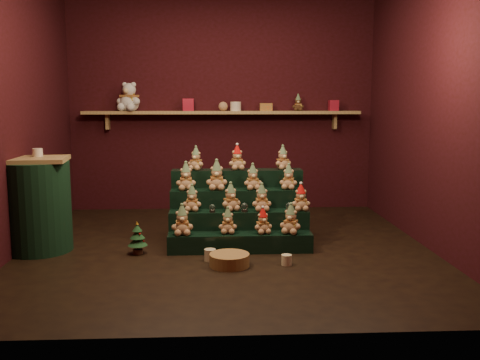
{
  "coord_description": "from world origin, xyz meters",
  "views": [
    {
      "loc": [
        -0.13,
        -5.16,
        1.46
      ],
      "look_at": [
        0.15,
        0.25,
        0.65
      ],
      "focal_mm": 40.0,
      "sensor_mm": 36.0,
      "label": 1
    }
  ],
  "objects": [
    {
      "name": "wicker_basket",
      "position": [
        0.01,
        -0.58,
        0.06
      ],
      "size": [
        0.46,
        0.46,
        0.11
      ],
      "primitive_type": "cylinder",
      "rotation": [
        0.0,
        0.0,
        -0.38
      ],
      "color": "olive",
      "rests_on": "ground"
    },
    {
      "name": "teddy_3",
      "position": [
        0.62,
        -0.14,
        0.32
      ],
      "size": [
        0.26,
        0.25,
        0.29
      ],
      "primitive_type": null,
      "rotation": [
        0.0,
        0.0,
        -0.42
      ],
      "color": "tan",
      "rests_on": "riser_tier_front"
    },
    {
      "name": "snow_globe_b",
      "position": [
        0.18,
        0.04,
        0.41
      ],
      "size": [
        0.07,
        0.07,
        0.09
      ],
      "color": "black",
      "rests_on": "riser_tier_midfront"
    },
    {
      "name": "back_shelf",
      "position": [
        0.0,
        1.87,
        1.29
      ],
      "size": [
        3.6,
        0.26,
        0.24
      ],
      "color": "tan",
      "rests_on": "ground"
    },
    {
      "name": "teddy_9",
      "position": [
        -0.09,
        0.3,
        0.69
      ],
      "size": [
        0.22,
        0.2,
        0.3
      ],
      "primitive_type": null,
      "rotation": [
        0.0,
        0.0,
        -0.01
      ],
      "color": "tan",
      "rests_on": "riser_tier_midback"
    },
    {
      "name": "riser_tier_back",
      "position": [
        0.13,
        0.54,
        0.36
      ],
      "size": [
        1.4,
        0.22,
        0.72
      ],
      "primitive_type": "cube",
      "color": "black",
      "rests_on": "ground"
    },
    {
      "name": "snow_globe_c",
      "position": [
        0.63,
        0.04,
        0.41
      ],
      "size": [
        0.07,
        0.07,
        0.09
      ],
      "color": "black",
      "rests_on": "riser_tier_midfront"
    },
    {
      "name": "teddy_5",
      "position": [
        0.05,
        0.1,
        0.5
      ],
      "size": [
        0.26,
        0.25,
        0.28
      ],
      "primitive_type": null,
      "rotation": [
        0.0,
        0.0,
        0.43
      ],
      "color": "tan",
      "rests_on": "riser_tier_midfront"
    },
    {
      "name": "teddy_1",
      "position": [
        0.01,
        -0.1,
        0.3
      ],
      "size": [
        0.18,
        0.17,
        0.25
      ],
      "primitive_type": null,
      "rotation": [
        0.0,
        0.0,
        -0.04
      ],
      "color": "tan",
      "rests_on": "riser_tier_front"
    },
    {
      "name": "teddy_8",
      "position": [
        -0.41,
        0.3,
        0.68
      ],
      "size": [
        0.21,
        0.19,
        0.28
      ],
      "primitive_type": null,
      "rotation": [
        0.0,
        0.0,
        0.02
      ],
      "color": "tan",
      "rests_on": "riser_tier_midback"
    },
    {
      "name": "teddy_2",
      "position": [
        0.35,
        -0.13,
        0.3
      ],
      "size": [
        0.21,
        0.2,
        0.25
      ],
      "primitive_type": null,
      "rotation": [
        0.0,
        0.0,
        0.27
      ],
      "color": "tan",
      "rests_on": "riser_tier_front"
    },
    {
      "name": "gift_tin_red_a",
      "position": [
        -0.44,
        1.85,
        1.4
      ],
      "size": [
        0.14,
        0.14,
        0.16
      ],
      "primitive_type": "cube",
      "color": "#AD1A31",
      "rests_on": "back_shelf"
    },
    {
      "name": "side_table",
      "position": [
        -1.83,
        0.01,
        0.45
      ],
      "size": [
        0.65,
        0.64,
        0.92
      ],
      "rotation": [
        0.0,
        0.0,
        0.11
      ],
      "color": "tan",
      "rests_on": "ground"
    },
    {
      "name": "teddy_12",
      "position": [
        -0.31,
        0.52,
        0.84
      ],
      "size": [
        0.23,
        0.22,
        0.25
      ],
      "primitive_type": null,
      "rotation": [
        0.0,
        0.0,
        -0.42
      ],
      "color": "tan",
      "rests_on": "riser_tier_back"
    },
    {
      "name": "scarf_gift_box",
      "position": [
        0.57,
        1.85,
        1.37
      ],
      "size": [
        0.16,
        0.1,
        0.1
      ],
      "primitive_type": "cube",
      "color": "#DA551E",
      "rests_on": "back_shelf"
    },
    {
      "name": "shelf_plush_ball",
      "position": [
        0.01,
        1.85,
        1.38
      ],
      "size": [
        0.12,
        0.12,
        0.12
      ],
      "primitive_type": "sphere",
      "color": "tan",
      "rests_on": "back_shelf"
    },
    {
      "name": "gift_tin_cream",
      "position": [
        0.17,
        1.85,
        1.38
      ],
      "size": [
        0.14,
        0.14,
        0.12
      ],
      "primitive_type": "cylinder",
      "color": "beige",
      "rests_on": "back_shelf"
    },
    {
      "name": "white_bear",
      "position": [
        -1.19,
        1.84,
        1.55
      ],
      "size": [
        0.42,
        0.4,
        0.46
      ],
      "primitive_type": null,
      "rotation": [
        0.0,
        0.0,
        -0.39
      ],
      "color": "white",
      "rests_on": "back_shelf"
    },
    {
      "name": "riser_tier_midback",
      "position": [
        0.13,
        0.32,
        0.27
      ],
      "size": [
        1.4,
        0.22,
        0.54
      ],
      "primitive_type": "cube",
      "color": "black",
      "rests_on": "ground"
    },
    {
      "name": "left_wall",
      "position": [
        -2.05,
        0.0,
        1.4
      ],
      "size": [
        0.1,
        4.0,
        2.8
      ],
      "primitive_type": "cube",
      "color": "black",
      "rests_on": "ground"
    },
    {
      "name": "riser_tier_front",
      "position": [
        0.13,
        -0.12,
        0.09
      ],
      "size": [
        1.4,
        0.22,
        0.18
      ],
      "primitive_type": "cube",
      "color": "black",
      "rests_on": "ground"
    },
    {
      "name": "teddy_6",
      "position": [
        0.36,
        0.09,
        0.5
      ],
      "size": [
        0.2,
        0.18,
        0.27
      ],
      "primitive_type": null,
      "rotation": [
        0.0,
        0.0,
        0.03
      ],
      "color": "tan",
      "rests_on": "riser_tier_midfront"
    },
    {
      "name": "teddy_11",
      "position": [
        0.66,
        0.31,
        0.67
      ],
      "size": [
        0.22,
        0.21,
        0.26
      ],
      "primitive_type": null,
      "rotation": [
        0.0,
        0.0,
        -0.26
      ],
      "color": "tan",
      "rests_on": "riser_tier_midback"
    },
    {
      "name": "gift_tin_red_b",
      "position": [
        1.46,
        1.85,
        1.39
      ],
      "size": [
        0.12,
        0.12,
        0.14
      ],
      "primitive_type": "cube",
      "color": "#AD1A31",
      "rests_on": "back_shelf"
    },
    {
      "name": "mug_left",
      "position": [
        -0.16,
        -0.41,
        0.05
      ],
      "size": [
        0.11,
        0.11,
        0.11
      ],
      "primitive_type": "cylinder",
      "color": "beige",
      "rests_on": "ground"
    },
    {
      "name": "table_ornament",
      "position": [
        -1.83,
        0.11,
        0.96
      ],
      "size": [
        0.1,
        0.1,
        0.08
      ],
      "primitive_type": "cylinder",
      "color": "beige",
      "rests_on": "side_table"
    },
    {
      "name": "teddy_14",
      "position": [
        0.62,
        0.54,
        0.85
      ],
      "size": [
        0.22,
        0.21,
        0.25
      ],
      "primitive_type": null,
      "rotation": [
        0.0,
        0.0,
        0.35
      ],
      "color": "tan",
      "rests_on": "riser_tier_back"
    },
    {
      "name": "ground",
      "position": [
        0.0,
        0.0,
        0.0
      ],
      "size": [
        4.0,
        4.0,
        0.0
      ],
      "primitive_type": "plane",
      "color": "black",
      "rests_on": "ground"
    },
    {
      "name": "teddy_10",
      "position": [
        0.28,
        0.3,
        0.67
      ],
      "size": [
        0.21,
        0.19,
        0.26
      ],
      "primitive_type": null,
      "rotation": [
        0.0,
        0.0,
        0.14
      ],
      "color": "tan",
      "rests_on": "riser_tier_midback"
    },
    {
      "name": "back_wall",
      "position": [
        0.0,
        2.05,
        1.4
      ],
      "size": [
        4.0,
        0.1,
        2.8
      ],
      "primitive_type": "cube",
      "color": "black",
      "rests_on": "ground"
    },
    {
      "name": "teddy_7",
      "position": [
        0.75,
        0.08,
        0.49
      ],
      "size": [
        0.2,
        0.18,
        0.26
      ],
      "primitive_type": null,
      "rotation": [
        0.0,
        0.0,
        0.05
      ],
      "color": "tan",
      "rests_on": "riser_tier_midfront"
    },
    {
      "name": "brown_bear",
      "position": [
        0.99,
        1.84,
        1.43
      ],
      "size": [
        0.16,
        0.14,
        0.21
      ],
      "primitive_type": null,
      "rotation": [
        0.0,
        0.0,
        -0.05
      ],
      "color": "#462817",
      "rests_on": "back_shelf"
    },
    {
      "name": "right_wall",
      "position": [
        2.05,
        0.0,
        1.4
      ],
      "size": [
        0.1,
        4.0,
        2.8
      ],
      "primitive_type": "cube",
      "color": "black",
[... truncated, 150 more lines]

